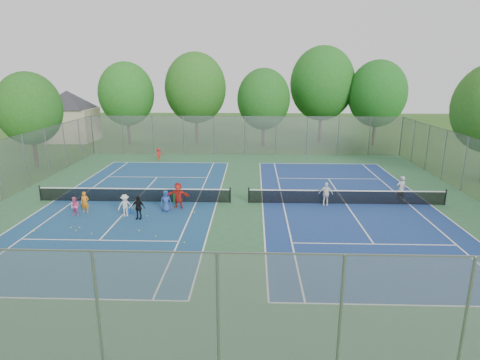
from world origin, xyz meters
name	(u,v)px	position (x,y,z in m)	size (l,w,h in m)	color
ground	(239,203)	(0.00, 0.00, 0.00)	(120.00, 120.00, 0.00)	#2B561B
court_pad	(239,203)	(0.00, 0.00, 0.01)	(32.00, 32.00, 0.01)	#2D5F39
court_left	(135,201)	(-7.00, 0.00, 0.02)	(10.97, 23.77, 0.01)	navy
court_right	(346,204)	(7.00, 0.00, 0.02)	(10.97, 23.77, 0.01)	navy
net_left	(135,195)	(-7.00, 0.00, 0.46)	(12.87, 0.10, 0.91)	black
net_right	(346,197)	(7.00, 0.00, 0.46)	(12.87, 0.10, 0.91)	black
fence_north	(245,136)	(0.00, 16.00, 2.00)	(32.00, 0.10, 4.00)	gray
fence_south	(218,322)	(0.00, -16.00, 2.00)	(32.00, 0.10, 4.00)	gray
house	(68,107)	(-22.00, 24.00, 4.21)	(11.03, 11.03, 7.30)	#B7A88C
tree_nw	(126,94)	(-14.00, 22.00, 5.89)	(6.40, 6.40, 9.58)	#443326
tree_nl	(196,88)	(-6.00, 23.00, 6.54)	(7.20, 7.20, 10.69)	#443326
tree_nc	(264,99)	(2.00, 21.00, 5.39)	(6.00, 6.00, 8.85)	#443326
tree_nr	(322,84)	(9.00, 24.00, 7.04)	(7.60, 7.60, 11.42)	#443326
tree_ne	(377,94)	(15.00, 22.00, 5.97)	(6.60, 6.60, 9.77)	#443326
tree_side_w	(29,109)	(-19.00, 10.00, 5.24)	(5.60, 5.60, 8.47)	#443326
ball_crate	(127,211)	(-6.82, -2.29, 0.15)	(0.35, 0.35, 0.30)	#174DB1
ball_hopper	(176,198)	(-4.25, 0.01, 0.31)	(0.32, 0.32, 0.63)	#238329
student_a	(85,202)	(-9.42, -2.23, 0.67)	(0.49, 0.32, 1.33)	orange
student_b	(75,206)	(-9.79, -2.78, 0.59)	(0.57, 0.44, 1.17)	#E75990
student_c	(125,205)	(-6.75, -2.77, 0.68)	(0.88, 0.51, 1.36)	beige
student_d	(138,208)	(-5.83, -3.22, 0.71)	(0.84, 0.35, 1.43)	black
student_e	(166,201)	(-4.49, -1.86, 0.68)	(0.67, 0.43, 1.36)	navy
student_f	(178,196)	(-3.84, -1.20, 0.84)	(1.56, 0.50, 1.68)	red
child_far_baseline	(159,154)	(-8.36, 12.88, 0.62)	(0.80, 0.46, 1.23)	#B31C19
instructor	(401,189)	(10.65, 0.47, 0.91)	(0.66, 0.44, 1.82)	#9B9B9E
teen_court_b	(326,194)	(5.60, -0.26, 0.77)	(0.90, 0.38, 1.54)	white
tennis_ball_0	(35,229)	(-11.10, -5.08, 0.03)	(0.07, 0.07, 0.07)	#BBDC33
tennis_ball_1	(139,231)	(-5.30, -5.10, 0.03)	(0.07, 0.07, 0.07)	#B5DD33
tennis_ball_2	(128,210)	(-6.96, -1.74, 0.03)	(0.07, 0.07, 0.07)	yellow
tennis_ball_3	(194,213)	(-2.70, -2.11, 0.03)	(0.07, 0.07, 0.07)	#BCDB33
tennis_ball_4	(34,231)	(-10.98, -5.37, 0.03)	(0.07, 0.07, 0.07)	#CADC33
tennis_ball_5	(184,243)	(-2.57, -6.60, 0.03)	(0.07, 0.07, 0.07)	#C7EA36
tennis_ball_6	(147,216)	(-5.46, -2.83, 0.03)	(0.07, 0.07, 0.07)	#B9D631
tennis_ball_7	(71,228)	(-9.20, -4.82, 0.03)	(0.07, 0.07, 0.07)	#B2CF30
tennis_ball_8	(91,234)	(-7.72, -5.61, 0.03)	(0.07, 0.07, 0.07)	#D0D531
tennis_ball_9	(76,231)	(-8.73, -5.23, 0.03)	(0.07, 0.07, 0.07)	gold
tennis_ball_10	(156,236)	(-4.20, -5.84, 0.03)	(0.07, 0.07, 0.07)	#C7DA32
tennis_ball_11	(80,228)	(-8.72, -4.78, 0.03)	(0.07, 0.07, 0.07)	#C7D130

